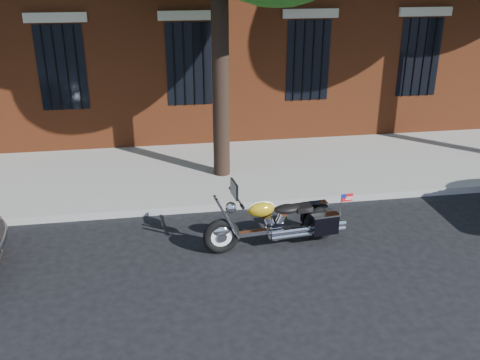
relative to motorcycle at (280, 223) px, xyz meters
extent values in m
plane|color=black|center=(-1.09, 0.20, -0.43)|extent=(120.00, 120.00, 0.00)
cube|color=gray|center=(-1.09, 1.58, -0.36)|extent=(40.00, 0.16, 0.15)
cube|color=gray|center=(-1.09, 3.46, -0.36)|extent=(40.00, 3.60, 0.15)
cube|color=black|center=(-1.09, 5.31, 1.77)|extent=(1.10, 0.14, 2.00)
cube|color=#B2A893|center=(-1.09, 5.28, 2.92)|extent=(1.40, 0.20, 0.22)
cylinder|color=black|center=(-1.09, 5.23, 1.77)|extent=(0.04, 0.04, 2.00)
cylinder|color=black|center=(-0.59, 3.10, 2.07)|extent=(0.36, 0.36, 5.00)
torus|color=black|center=(-1.01, -0.11, -0.11)|extent=(0.64, 0.21, 0.63)
torus|color=black|center=(0.76, 0.09, -0.11)|extent=(0.64, 0.21, 0.63)
cylinder|color=white|center=(-1.01, -0.11, -0.11)|extent=(0.47, 0.11, 0.47)
cylinder|color=white|center=(0.76, 0.09, -0.11)|extent=(0.47, 0.11, 0.47)
ellipsoid|color=white|center=(-1.01, -0.11, -0.02)|extent=(0.34, 0.16, 0.18)
ellipsoid|color=gold|center=(0.76, 0.09, 0.00)|extent=(0.34, 0.17, 0.18)
cube|color=white|center=(-0.13, -0.01, -0.13)|extent=(1.41, 0.25, 0.08)
cylinder|color=white|center=(-0.08, 0.00, -0.15)|extent=(0.32, 0.20, 0.30)
cylinder|color=white|center=(0.40, -0.12, -0.14)|extent=(1.18, 0.21, 0.08)
ellipsoid|color=gold|center=(-0.33, -0.03, 0.30)|extent=(0.49, 0.32, 0.27)
ellipsoid|color=black|center=(0.13, 0.02, 0.25)|extent=(0.48, 0.32, 0.14)
cube|color=black|center=(0.71, 0.33, -0.01)|extent=(0.46, 0.20, 0.36)
cube|color=black|center=(0.76, -0.16, -0.01)|extent=(0.46, 0.20, 0.36)
cylinder|color=white|center=(-0.75, -0.08, 0.57)|extent=(0.11, 0.73, 0.03)
sphere|color=white|center=(-0.85, -0.09, 0.40)|extent=(0.21, 0.21, 0.19)
cube|color=black|center=(-0.79, -0.08, 0.72)|extent=(0.08, 0.38, 0.26)
cube|color=red|center=(1.11, -0.16, 0.46)|extent=(0.21, 0.04, 0.13)
camera|label=1|loc=(-1.97, -7.90, 4.16)|focal=40.00mm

